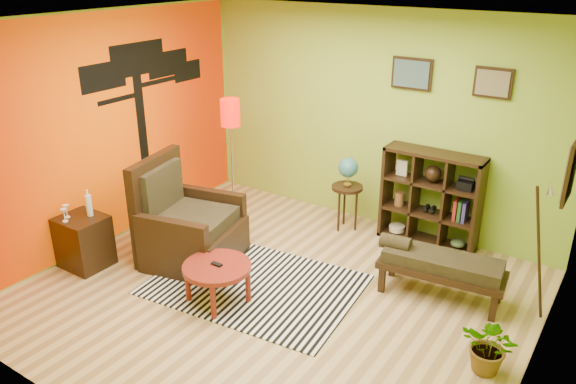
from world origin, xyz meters
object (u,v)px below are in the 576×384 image
Objects in this scene: armchair at (187,230)px; cube_shelf at (432,199)px; globe_table at (348,176)px; side_cabinet at (84,241)px; potted_plant at (490,352)px; bench at (438,264)px; coffee_table at (217,270)px; floor_lamp at (231,124)px.

armchair is 2.98m from cube_shelf.
armchair reaches higher than globe_table.
side_cabinet is 4.48m from potted_plant.
armchair is at bearing -162.73° from bench.
coffee_table is at bearing 8.76° from side_cabinet.
cube_shelf is (1.34, 2.47, 0.23)m from coffee_table.
cube_shelf is (1.05, 0.22, -0.15)m from globe_table.
globe_table is 1.08m from cube_shelf.
cube_shelf reaches higher than potted_plant.
bench is (0.51, -1.10, -0.22)m from cube_shelf.
globe_table is 0.74× the size of bench.
cube_shelf is 1.23m from bench.
side_cabinet is at bearing -171.24° from coffee_table.
side_cabinet is 0.94× the size of globe_table.
cube_shelf is (3.11, 2.74, 0.29)m from side_cabinet.
globe_table is at bearing 82.58° from coffee_table.
floor_lamp reaches higher than cube_shelf.
coffee_table is 0.42× the size of floor_lamp.
armchair is 0.72× the size of floor_lamp.
floor_lamp is 1.72× the size of globe_table.
globe_table is at bearing -168.32° from cube_shelf.
floor_lamp reaches higher than potted_plant.
bench is (1.85, 1.36, 0.01)m from coffee_table.
side_cabinet is 0.55× the size of floor_lamp.
armchair is 1.48m from floor_lamp.
globe_table is at bearing 26.13° from floor_lamp.
armchair is at bearing 150.34° from coffee_table.
bench is at bearing 24.34° from side_cabinet.
bench is (3.62, 1.64, 0.07)m from side_cabinet.
bench reaches higher than potted_plant.
armchair is 0.92× the size of bench.
armchair is at bearing -138.85° from cube_shelf.
cube_shelf is at bearing 61.47° from coffee_table.
side_cabinet is at bearing -129.29° from globe_table.
cube_shelf is 2.42m from potted_plant.
bench is at bearing -4.37° from floor_lamp.
cube_shelf is at bearing 41.15° from armchair.
potted_plant is (2.65, 0.47, -0.17)m from coffee_table.
globe_table reaches higher than side_cabinet.
potted_plant is at bearing -0.60° from armchair.
side_cabinet is 4.16m from cube_shelf.
floor_lamp is 4.05m from potted_plant.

